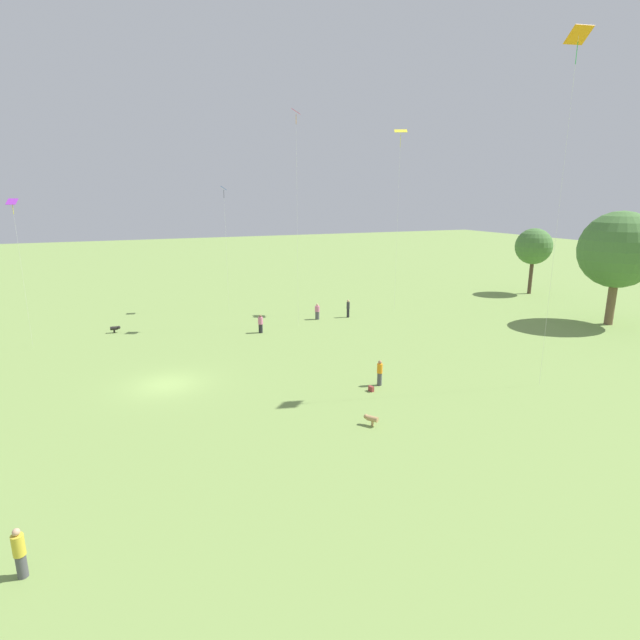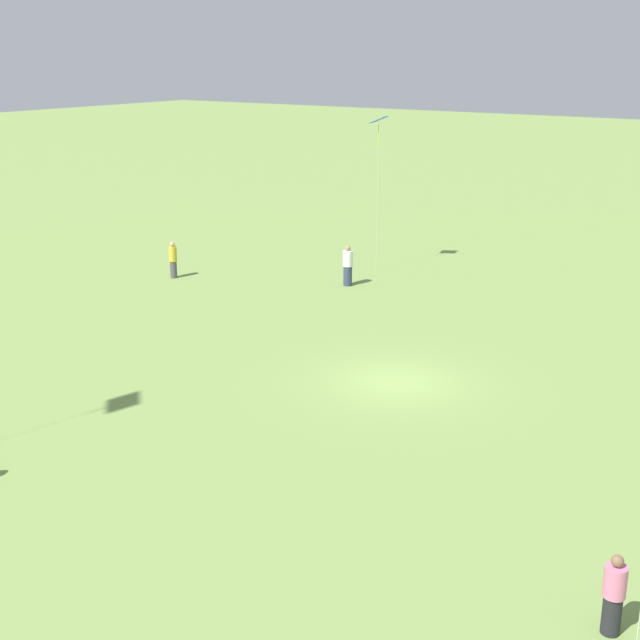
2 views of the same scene
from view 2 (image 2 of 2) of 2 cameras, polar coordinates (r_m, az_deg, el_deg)
name	(u,v)px [view 2 (image 2 of 2)]	position (r m, az deg, el deg)	size (l,w,h in m)	color
ground_plane	(396,382)	(29.87, 4.86, -3.99)	(240.00, 240.00, 0.00)	#7A994C
person_0	(348,266)	(41.58, 1.79, 3.47)	(0.63, 0.63, 1.91)	#333D5B
person_3	(173,260)	(43.59, -9.38, 3.82)	(0.55, 0.55, 1.78)	#4C4C51
person_4	(614,595)	(18.39, 18.28, -16.39)	(0.61, 0.61, 1.68)	#232328
kite_2	(379,126)	(43.75, 3.77, 12.29)	(0.88, 0.92, 7.55)	blue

